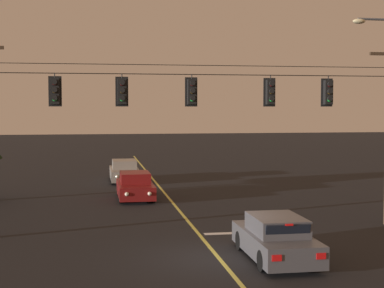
% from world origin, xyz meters
% --- Properties ---
extents(ground_plane, '(180.00, 180.00, 0.00)m').
position_xyz_m(ground_plane, '(0.00, 0.00, 0.00)').
color(ground_plane, black).
extents(lane_centre_stripe, '(0.14, 60.00, 0.01)m').
position_xyz_m(lane_centre_stripe, '(0.00, 10.12, 0.00)').
color(lane_centre_stripe, '#D1C64C').
rests_on(lane_centre_stripe, ground).
extents(stop_bar_paint, '(3.40, 0.36, 0.01)m').
position_xyz_m(stop_bar_paint, '(1.90, 3.52, 0.00)').
color(stop_bar_paint, silver).
rests_on(stop_bar_paint, ground).
extents(signal_span_assembly, '(17.72, 0.32, 7.44)m').
position_xyz_m(signal_span_assembly, '(0.00, 4.12, 3.87)').
color(signal_span_assembly, '#423021').
rests_on(signal_span_assembly, ground).
extents(traffic_light_leftmost, '(0.48, 0.41, 1.22)m').
position_xyz_m(traffic_light_leftmost, '(-5.28, 4.10, 5.39)').
color(traffic_light_leftmost, black).
extents(traffic_light_left_inner, '(0.48, 0.41, 1.22)m').
position_xyz_m(traffic_light_left_inner, '(-2.83, 4.10, 5.39)').
color(traffic_light_left_inner, black).
extents(traffic_light_centre, '(0.48, 0.41, 1.22)m').
position_xyz_m(traffic_light_centre, '(-0.18, 4.10, 5.39)').
color(traffic_light_centre, black).
extents(traffic_light_right_inner, '(0.48, 0.41, 1.22)m').
position_xyz_m(traffic_light_right_inner, '(2.94, 4.10, 5.39)').
color(traffic_light_right_inner, black).
extents(traffic_light_rightmost, '(0.48, 0.41, 1.22)m').
position_xyz_m(traffic_light_rightmost, '(5.32, 4.10, 5.39)').
color(traffic_light_rightmost, black).
extents(car_waiting_near_lane, '(1.80, 4.33, 1.39)m').
position_xyz_m(car_waiting_near_lane, '(1.74, -0.47, 0.65)').
color(car_waiting_near_lane, '#4C4C51').
rests_on(car_waiting_near_lane, ground).
extents(car_oncoming_lead, '(1.80, 4.42, 1.39)m').
position_xyz_m(car_oncoming_lead, '(-1.77, 12.68, 0.65)').
color(car_oncoming_lead, maroon).
rests_on(car_oncoming_lead, ground).
extents(car_oncoming_trailing, '(1.80, 4.42, 1.39)m').
position_xyz_m(car_oncoming_trailing, '(-1.95, 20.07, 0.65)').
color(car_oncoming_trailing, gray).
rests_on(car_oncoming_trailing, ground).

